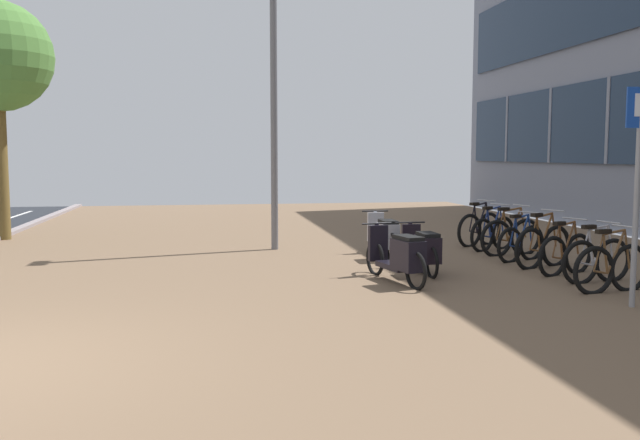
{
  "coord_description": "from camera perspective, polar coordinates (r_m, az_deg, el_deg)",
  "views": [
    {
      "loc": [
        2.3,
        -6.31,
        1.93
      ],
      "look_at": [
        3.41,
        0.28,
        1.28
      ],
      "focal_mm": 37.96,
      "sensor_mm": 36.0,
      "label": 1
    }
  ],
  "objects": [
    {
      "name": "ground",
      "position": [
        6.66,
        -17.03,
        -11.73
      ],
      "size": [
        21.0,
        40.0,
        0.13
      ],
      "color": "black"
    },
    {
      "name": "bicycle_rack_00",
      "position": [
        10.34,
        23.38,
        -3.74
      ],
      "size": [
        1.33,
        0.48,
        0.97
      ],
      "color": "black",
      "rests_on": "ground"
    },
    {
      "name": "bicycle_rack_01",
      "position": [
        11.03,
        22.29,
        -3.16
      ],
      "size": [
        1.29,
        0.48,
        0.95
      ],
      "color": "black",
      "rests_on": "ground"
    },
    {
      "name": "bicycle_rack_02",
      "position": [
        11.58,
        19.99,
        -2.71
      ],
      "size": [
        1.24,
        0.59,
        0.94
      ],
      "color": "black",
      "rests_on": "ground"
    },
    {
      "name": "bicycle_rack_03",
      "position": [
        12.18,
        18.29,
        -2.14
      ],
      "size": [
        1.33,
        0.62,
        1.02
      ],
      "color": "black",
      "rests_on": "ground"
    },
    {
      "name": "bicycle_rack_04",
      "position": [
        12.78,
        16.57,
        -1.88
      ],
      "size": [
        1.18,
        0.6,
        0.93
      ],
      "color": "black",
      "rests_on": "ground"
    },
    {
      "name": "bicycle_rack_05",
      "position": [
        13.46,
        15.81,
        -1.38
      ],
      "size": [
        1.39,
        0.48,
        1.0
      ],
      "color": "black",
      "rests_on": "ground"
    },
    {
      "name": "bicycle_rack_06",
      "position": [
        14.08,
        14.36,
        -1.1
      ],
      "size": [
        1.23,
        0.7,
        0.97
      ],
      "color": "black",
      "rests_on": "ground"
    },
    {
      "name": "bicycle_rack_07",
      "position": [
        14.72,
        13.29,
        -0.75
      ],
      "size": [
        1.24,
        0.67,
        1.0
      ],
      "color": "black",
      "rests_on": "ground"
    },
    {
      "name": "scooter_near",
      "position": [
        11.12,
        8.66,
        -2.51
      ],
      "size": [
        0.52,
        1.7,
        0.8
      ],
      "color": "black",
      "rests_on": "ground"
    },
    {
      "name": "scooter_mid",
      "position": [
        12.64,
        5.45,
        -1.39
      ],
      "size": [
        0.52,
        1.83,
        0.86
      ],
      "color": "black",
      "rests_on": "ground"
    },
    {
      "name": "scooter_far",
      "position": [
        10.2,
        6.71,
        -3.04
      ],
      "size": [
        0.69,
        1.83,
        0.87
      ],
      "color": "black",
      "rests_on": "ground"
    },
    {
      "name": "parking_sign",
      "position": [
        9.31,
        25.22,
        3.54
      ],
      "size": [
        0.4,
        0.07,
        2.75
      ],
      "color": "gray",
      "rests_on": "ground"
    },
    {
      "name": "lamp_post",
      "position": [
        13.79,
        -3.93,
        12.66
      ],
      "size": [
        0.2,
        0.52,
        6.62
      ],
      "color": "slate",
      "rests_on": "ground"
    }
  ]
}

